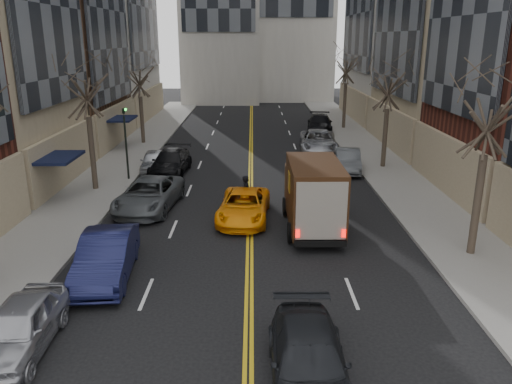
% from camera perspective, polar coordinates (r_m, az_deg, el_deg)
% --- Properties ---
extents(sidewalk_left, '(4.00, 66.00, 0.15)m').
position_cam_1_polar(sidewalk_left, '(36.33, -14.97, 3.50)').
color(sidewalk_left, slate).
rests_on(sidewalk_left, ground).
extents(sidewalk_right, '(4.00, 66.00, 0.15)m').
position_cam_1_polar(sidewalk_right, '(36.26, 13.80, 3.56)').
color(sidewalk_right, slate).
rests_on(sidewalk_right, ground).
extents(tree_lf_mid, '(3.20, 3.20, 8.91)m').
position_cam_1_polar(tree_lf_mid, '(28.66, -19.04, 12.86)').
color(tree_lf_mid, '#382D23').
rests_on(tree_lf_mid, sidewalk_left).
extents(tree_lf_far, '(3.20, 3.20, 8.12)m').
position_cam_1_polar(tree_lf_far, '(41.23, -13.28, 13.58)').
color(tree_lf_far, '#382D23').
rests_on(tree_lf_far, sidewalk_left).
extents(tree_rt_near, '(3.20, 3.20, 8.71)m').
position_cam_1_polar(tree_rt_near, '(20.23, 25.42, 10.29)').
color(tree_rt_near, '#382D23').
rests_on(tree_rt_near, sidewalk_right).
extents(tree_rt_mid, '(3.20, 3.20, 8.32)m').
position_cam_1_polar(tree_rt_mid, '(33.40, 15.04, 12.95)').
color(tree_rt_mid, '#382D23').
rests_on(tree_rt_mid, sidewalk_right).
extents(tree_rt_far, '(3.20, 3.20, 9.11)m').
position_cam_1_polar(tree_rt_far, '(48.00, 10.37, 15.06)').
color(tree_rt_far, '#382D23').
rests_on(tree_rt_far, sidewalk_right).
extents(traffic_signal, '(0.29, 0.26, 4.70)m').
position_cam_1_polar(traffic_signal, '(30.63, -14.70, 6.30)').
color(traffic_signal, black).
rests_on(traffic_signal, sidewalk_left).
extents(ups_truck, '(2.42, 5.86, 3.20)m').
position_cam_1_polar(ups_truck, '(22.37, 6.52, -0.36)').
color(ups_truck, black).
rests_on(ups_truck, ground).
extents(observer_sedan, '(1.97, 4.77, 1.38)m').
position_cam_1_polar(observer_sedan, '(13.04, 6.02, -18.71)').
color(observer_sedan, black).
rests_on(observer_sedan, ground).
extents(taxi, '(2.68, 5.10, 1.37)m').
position_cam_1_polar(taxi, '(23.68, -1.41, -1.62)').
color(taxi, '#FF950A').
rests_on(taxi, ground).
extents(pedestrian, '(0.47, 0.69, 1.81)m').
position_cam_1_polar(pedestrian, '(24.87, -1.07, -0.14)').
color(pedestrian, black).
rests_on(pedestrian, ground).
extents(parked_lf_a, '(1.80, 4.26, 1.44)m').
position_cam_1_polar(parked_lf_a, '(15.60, -25.46, -13.81)').
color(parked_lf_a, '#ADAFB5').
rests_on(parked_lf_a, ground).
extents(parked_lf_b, '(2.13, 5.06, 1.63)m').
position_cam_1_polar(parked_lf_b, '(18.82, -16.75, -7.09)').
color(parked_lf_b, '#13163C').
rests_on(parked_lf_b, ground).
extents(parked_lf_c, '(3.16, 5.77, 1.53)m').
position_cam_1_polar(parked_lf_c, '(25.67, -12.13, -0.31)').
color(parked_lf_c, '#4E5155').
rests_on(parked_lf_c, ground).
extents(parked_lf_d, '(2.39, 5.25, 1.49)m').
position_cam_1_polar(parked_lf_d, '(32.22, -9.74, 3.36)').
color(parked_lf_d, black).
rests_on(parked_lf_d, ground).
extents(parked_lf_e, '(1.91, 4.03, 1.33)m').
position_cam_1_polar(parked_lf_e, '(33.09, -11.61, 3.48)').
color(parked_lf_e, '#B8BBC1').
rests_on(parked_lf_e, ground).
extents(parked_rt_a, '(2.06, 4.51, 1.44)m').
position_cam_1_polar(parked_rt_a, '(32.89, 10.45, 3.55)').
color(parked_rt_a, '#474B4E').
rests_on(parked_rt_a, ground).
extents(parked_rt_b, '(3.15, 6.10, 1.64)m').
position_cam_1_polar(parked_rt_b, '(38.12, 7.14, 5.73)').
color(parked_rt_b, '#989A9F').
rests_on(parked_rt_b, ground).
extents(parked_rt_c, '(2.85, 5.68, 1.59)m').
position_cam_1_polar(parked_rt_c, '(46.56, 7.29, 7.77)').
color(parked_rt_c, black).
rests_on(parked_rt_c, ground).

